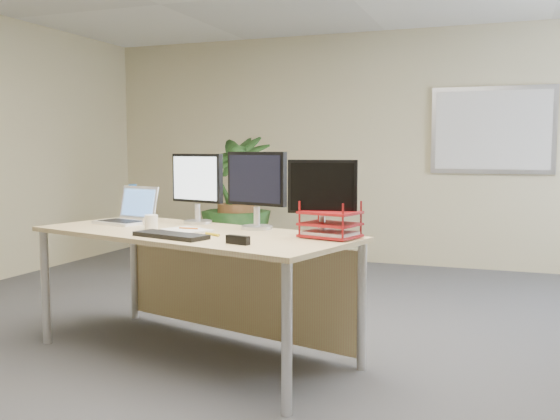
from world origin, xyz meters
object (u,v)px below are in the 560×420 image
(monitor_left, at_px, (197,184))
(monitor_right, at_px, (257,185))
(desk, at_px, (205,256))
(laptop, at_px, (129,214))
(floor_plant, at_px, (236,205))

(monitor_left, xyz_separation_m, monitor_right, (0.51, -0.14, 0.01))
(desk, distance_m, monitor_right, 0.58)
(desk, xyz_separation_m, monitor_right, (0.30, 0.15, 0.47))
(monitor_left, xyz_separation_m, laptop, (-0.48, -0.14, -0.22))
(floor_plant, relative_size, laptop, 3.49)
(floor_plant, xyz_separation_m, monitor_left, (0.68, -2.16, 0.35))
(floor_plant, relative_size, monitor_right, 2.95)
(laptop, bearing_deg, desk, -12.35)
(desk, xyz_separation_m, laptop, (-0.69, 0.15, 0.24))
(monitor_right, bearing_deg, desk, -153.85)
(desk, height_order, floor_plant, floor_plant)
(desk, height_order, monitor_right, monitor_right)
(floor_plant, bearing_deg, laptop, -85.08)
(monitor_left, relative_size, laptop, 1.15)
(desk, bearing_deg, monitor_right, 26.15)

